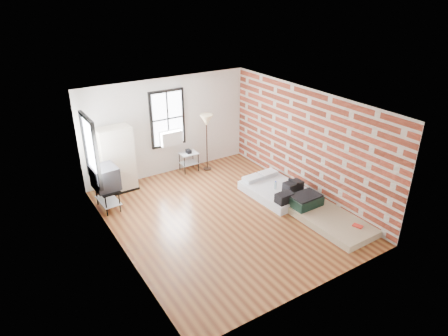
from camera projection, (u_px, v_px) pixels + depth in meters
ground at (224, 216)px, 9.65m from camera, size 6.00×6.00×0.00m
room_shell at (224, 143)px, 9.29m from camera, size 5.02×6.02×2.80m
mattress_main at (277, 190)px, 10.53m from camera, size 1.35×1.79×0.56m
mattress_bare at (324, 215)px, 9.43m from camera, size 1.11×2.07×0.44m
wardrobe at (117, 160)px, 10.49m from camera, size 0.91×0.53×1.79m
side_table at (189, 157)px, 11.77m from camera, size 0.52×0.42×0.68m
floor_lamp at (206, 123)px, 11.43m from camera, size 0.37×0.37×1.71m
tv_stand at (105, 179)px, 9.65m from camera, size 0.60×0.83×1.13m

